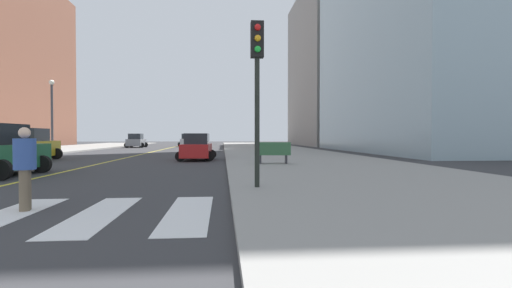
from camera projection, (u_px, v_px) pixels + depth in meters
The scene contains 11 objects.
sidewalk_kerb_east at pixel (304, 160), 24.36m from camera, with size 10.00×120.00×0.15m, color gray.
lane_divider_paint at pixel (160, 150), 43.22m from camera, with size 0.16×80.00×0.01m, color yellow.
parking_garage_concrete at pixel (351, 70), 66.11m from camera, with size 18.00×24.00×26.03m, color gray.
car_silver_nearest at pixel (187, 140), 58.35m from camera, with size 2.82×4.42×1.94m.
car_gray_second at pixel (136, 141), 52.86m from camera, with size 2.70×4.30×1.92m.
car_yellow_fourth at pixel (29, 146), 24.53m from camera, with size 3.02×4.73×2.08m.
car_red_fifth at pixel (197, 148), 25.19m from camera, with size 2.53×3.99×1.76m.
traffic_light_near_corner at pixel (257, 71), 10.70m from camera, with size 0.36×0.41×4.64m.
park_bench at pixel (273, 153), 19.95m from camera, with size 1.84×0.71×1.12m.
pedestrian_crossing at pixel (25, 165), 8.11m from camera, with size 0.44×0.44×1.78m.
street_lamp at pixel (52, 109), 34.00m from camera, with size 0.44×0.44×6.43m.
Camera 1 is at (7.00, -3.97, 1.59)m, focal length 26.85 mm.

